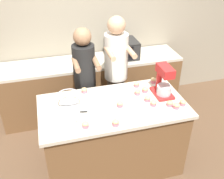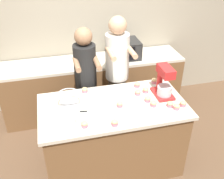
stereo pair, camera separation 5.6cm
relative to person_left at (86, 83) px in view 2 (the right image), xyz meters
name	(u,v)px [view 2 (the right image)]	position (x,y,z in m)	size (l,w,h in m)	color
ground_plane	(113,163)	(0.21, -0.63, -0.89)	(16.00, 16.00, 0.00)	brown
back_wall	(88,25)	(0.21, 0.98, 0.46)	(10.00, 0.06, 2.70)	gray
island_counter	(113,136)	(0.21, -0.63, -0.42)	(1.66, 0.88, 0.94)	brown
back_counter	(94,86)	(0.21, 0.63, -0.44)	(2.80, 0.60, 0.91)	brown
person_left	(86,83)	(0.00, 0.00, 0.00)	(0.31, 0.48, 1.65)	brown
person_right	(117,76)	(0.42, 0.00, 0.05)	(0.32, 0.49, 1.76)	brown
stand_mixer	(164,83)	(0.83, -0.57, 0.21)	(0.20, 0.30, 0.38)	red
mixing_bowl	(69,100)	(-0.27, -0.54, 0.13)	(0.25, 0.25, 0.17)	#BCBCC1
baking_tray	(109,92)	(0.22, -0.39, 0.06)	(0.43, 0.26, 0.04)	silver
microwave_oven	(124,49)	(0.69, 0.62, 0.15)	(0.48, 0.39, 0.27)	black
drinking_glass	(73,123)	(-0.27, -0.91, 0.10)	(0.07, 0.07, 0.12)	silver
small_plate	(135,118)	(0.37, -0.93, 0.05)	(0.20, 0.20, 0.02)	white
knife	(88,111)	(-0.08, -0.68, 0.05)	(0.22, 0.06, 0.01)	#BCBCC1
cupcake_0	(177,107)	(0.87, -0.88, 0.08)	(0.07, 0.07, 0.07)	#D17084
cupcake_1	(115,123)	(0.14, -0.98, 0.08)	(0.07, 0.07, 0.07)	#D17084
cupcake_2	(170,104)	(0.82, -0.81, 0.08)	(0.07, 0.07, 0.07)	#D17084
cupcake_3	(84,124)	(-0.16, -0.93, 0.08)	(0.07, 0.07, 0.07)	#D17084
cupcake_4	(138,92)	(0.55, -0.50, 0.08)	(0.07, 0.07, 0.07)	#D17084
cupcake_5	(120,104)	(0.27, -0.68, 0.08)	(0.07, 0.07, 0.07)	#D17084
cupcake_6	(137,85)	(0.60, -0.32, 0.08)	(0.07, 0.07, 0.07)	#D17084
cupcake_7	(154,104)	(0.64, -0.76, 0.08)	(0.07, 0.07, 0.07)	#D17084
cupcake_8	(146,90)	(0.66, -0.47, 0.08)	(0.07, 0.07, 0.07)	#D17084
cupcake_9	(154,81)	(0.84, -0.28, 0.08)	(0.07, 0.07, 0.07)	#D17084
cupcake_10	(148,99)	(0.61, -0.66, 0.08)	(0.07, 0.07, 0.07)	#D17084
cupcake_11	(85,90)	(-0.06, -0.28, 0.08)	(0.07, 0.07, 0.07)	#D17084
cupcake_12	(183,104)	(0.96, -0.84, 0.08)	(0.07, 0.07, 0.07)	#D17084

